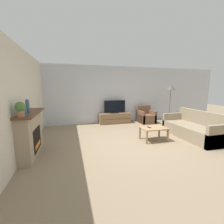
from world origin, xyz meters
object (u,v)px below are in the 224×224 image
object	(u,v)px
tv_stand	(115,118)
couch	(194,129)
floor_lamp	(171,90)
coffee_table	(154,129)
tv	(115,107)
mantel_vase_left	(23,110)
fireplace	(31,133)
remote	(149,127)
armchair	(146,117)
potted_plant	(20,108)
mantel_vase_centre_left	(28,106)

from	to	relation	value
tv_stand	couch	xyz separation A→B (m)	(2.03, -2.69, 0.05)
floor_lamp	coffee_table	bearing A→B (deg)	-139.77
tv	coffee_table	world-z (taller)	tv
mantel_vase_left	couch	bearing A→B (deg)	5.26
fireplace	coffee_table	distance (m)	3.55
remote	coffee_table	bearing A→B (deg)	-20.18
tv_stand	floor_lamp	xyz separation A→B (m)	(2.03, -1.33, 1.37)
armchair	floor_lamp	world-z (taller)	floor_lamp
armchair	couch	distance (m)	2.50
coffee_table	tv	bearing A→B (deg)	101.61
coffee_table	couch	world-z (taller)	couch
remote	potted_plant	bearing A→B (deg)	-178.66
fireplace	mantel_vase_left	size ratio (longest dim) A/B	5.96
armchair	couch	bearing A→B (deg)	-78.25
armchair	remote	distance (m)	2.60
tv_stand	mantel_vase_centre_left	bearing A→B (deg)	-136.90
tv_stand	remote	bearing A→B (deg)	-81.62
mantel_vase_centre_left	armchair	xyz separation A→B (m)	(4.52, 2.56, -0.98)
mantel_vase_centre_left	potted_plant	size ratio (longest dim) A/B	1.05
mantel_vase_centre_left	tv_stand	distance (m)	4.23
fireplace	remote	size ratio (longest dim) A/B	10.04
armchair	remote	size ratio (longest dim) A/B	5.29
potted_plant	tv_stand	world-z (taller)	potted_plant
floor_lamp	couch	bearing A→B (deg)	-90.17
mantel_vase_left	floor_lamp	xyz separation A→B (m)	(5.03, 1.83, 0.39)
mantel_vase_left	tv_stand	xyz separation A→B (m)	(3.00, 3.15, -0.98)
mantel_vase_left	armchair	xyz separation A→B (m)	(4.52, 2.91, -0.95)
potted_plant	floor_lamp	bearing A→B (deg)	21.89
potted_plant	mantel_vase_left	bearing A→B (deg)	90.00
remote	couch	world-z (taller)	couch
potted_plant	remote	world-z (taller)	potted_plant
tv	floor_lamp	bearing A→B (deg)	-33.15
tv_stand	coffee_table	bearing A→B (deg)	-78.40
mantel_vase_left	armchair	bearing A→B (deg)	32.77
potted_plant	floor_lamp	xyz separation A→B (m)	(5.03, 2.02, 0.34)
tv_stand	armchair	world-z (taller)	armchair
mantel_vase_left	remote	bearing A→B (deg)	9.77
mantel_vase_left	remote	size ratio (longest dim) A/B	1.68
mantel_vase_centre_left	floor_lamp	distance (m)	5.25
mantel_vase_left	coffee_table	bearing A→B (deg)	8.98
tv_stand	couch	world-z (taller)	couch
mantel_vase_centre_left	remote	size ratio (longest dim) A/B	2.10
tv_stand	floor_lamp	distance (m)	2.79
tv_stand	couch	bearing A→B (deg)	-53.01
tv	coffee_table	size ratio (longest dim) A/B	1.27
mantel_vase_centre_left	mantel_vase_left	bearing A→B (deg)	-90.00
tv	remote	bearing A→B (deg)	-81.62
tv	mantel_vase_left	bearing A→B (deg)	-133.55
mantel_vase_centre_left	tv_stand	bearing A→B (deg)	43.10
mantel_vase_centre_left	floor_lamp	xyz separation A→B (m)	(5.03, 1.48, 0.36)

